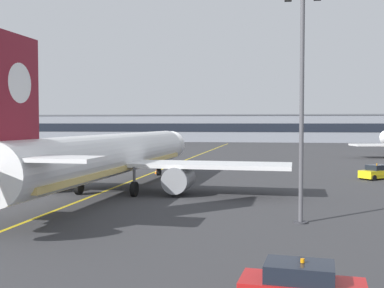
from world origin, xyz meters
TOP-DOWN VIEW (x-y plane):
  - ground_plane at (0.00, 0.00)m, footprint 400.00×400.00m
  - taxiway_centreline at (0.00, 30.00)m, footprint 7.80×179.86m
  - airliner_foreground at (0.52, 15.23)m, footprint 32.26×41.52m
  - apron_lamp_post at (16.40, 4.07)m, footprint 2.24×0.90m
  - service_car_third at (15.25, -10.38)m, footprint 4.40×2.45m
  - service_car_fourth at (26.97, 29.53)m, footprint 4.39×4.05m
  - safety_cone_by_nose_gear at (0.81, 31.70)m, footprint 0.44×0.44m
  - terminal_building at (-3.31, 136.93)m, footprint 148.80×12.40m

SIDE VIEW (x-z plane):
  - ground_plane at x=0.00m, z-range 0.00..0.00m
  - taxiway_centreline at x=0.00m, z-range 0.00..0.01m
  - safety_cone_by_nose_gear at x=0.81m, z-range -0.02..0.53m
  - service_car_third at x=15.25m, z-range -0.13..1.66m
  - service_car_fourth at x=26.97m, z-range -0.13..1.66m
  - airliner_foreground at x=0.52m, z-range -2.46..9.19m
  - terminal_building at x=-3.31m, z-range 0.01..9.33m
  - apron_lamp_post at x=16.40m, z-range 0.31..14.86m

